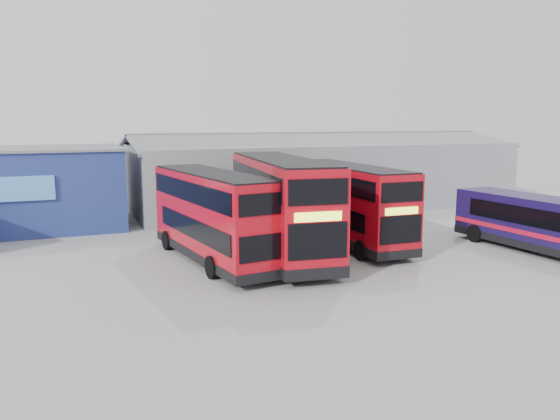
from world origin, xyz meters
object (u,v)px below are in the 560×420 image
object	(u,v)px
maintenance_shed	(320,172)
double_decker_centre	(281,207)
double_decker_left	(213,218)
double_decker_right	(349,205)
office_block	(21,188)
single_decker_blue	(548,227)

from	to	relation	value
maintenance_shed	double_decker_centre	xyz separation A→B (m)	(-9.55, -14.78, -0.14)
double_decker_left	double_decker_right	xyz separation A→B (m)	(8.03, 1.04, -0.00)
maintenance_shed	double_decker_left	world-z (taller)	maintenance_shed
office_block	double_decker_centre	xyz separation A→B (m)	(12.45, -12.77, -0.11)
double_decker_left	double_decker_centre	bearing A→B (deg)	172.93
maintenance_shed	double_decker_right	world-z (taller)	maintenance_shed
office_block	double_decker_left	distance (m)	15.61
double_decker_centre	single_decker_blue	world-z (taller)	double_decker_centre
office_block	double_decker_right	distance (m)	20.65
double_decker_right	single_decker_blue	world-z (taller)	double_decker_right
office_block	double_decker_left	xyz separation A→B (m)	(8.95, -12.78, -0.40)
double_decker_centre	double_decker_right	distance (m)	4.66
double_decker_centre	single_decker_blue	distance (m)	13.69
maintenance_shed	single_decker_blue	bearing A→B (deg)	-80.98
office_block	single_decker_blue	size ratio (longest dim) A/B	1.14
double_decker_right	double_decker_left	bearing A→B (deg)	-170.99
maintenance_shed	double_decker_left	xyz separation A→B (m)	(-13.05, -14.79, -0.42)
maintenance_shed	double_decker_right	bearing A→B (deg)	-110.03
office_block	single_decker_blue	xyz separation A→B (m)	(25.15, -17.80, -1.15)
double_decker_centre	double_decker_left	bearing A→B (deg)	-172.35
double_decker_left	double_decker_centre	distance (m)	3.51
office_block	double_decker_right	size ratio (longest dim) A/B	1.18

